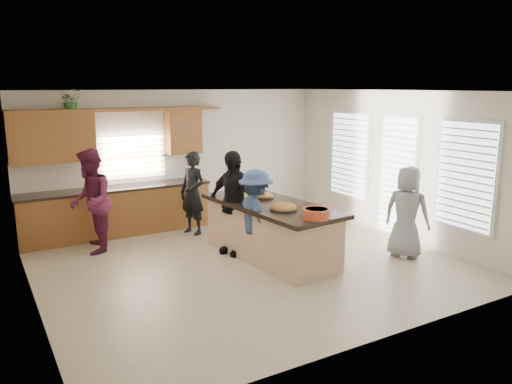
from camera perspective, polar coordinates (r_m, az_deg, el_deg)
floor at (r=8.37m, az=-0.94°, el=-8.07°), size 6.50×6.50×0.00m
room_shell at (r=7.92m, az=-0.99°, el=4.95°), size 6.52×6.02×2.81m
back_cabinetry at (r=10.08m, az=-15.98°, el=0.32°), size 4.08×0.66×2.46m
right_wall_glazing at (r=9.86m, az=16.01°, el=2.61°), size 0.06×4.00×2.25m
island at (r=8.49m, az=1.71°, el=-4.57°), size 1.41×2.80×0.95m
platter_front at (r=7.92m, az=3.22°, el=-1.87°), size 0.46×0.46×0.19m
platter_mid at (r=8.76m, az=0.91°, el=-0.50°), size 0.37×0.37×0.15m
platter_back at (r=8.69m, az=-1.63°, el=-0.61°), size 0.37×0.37×0.15m
salad_bowl at (r=7.45m, az=6.93°, el=-2.39°), size 0.41×0.41×0.15m
clear_cup at (r=8.03m, az=7.40°, el=-1.62°), size 0.07×0.07×0.10m
plate_stack at (r=9.09m, az=-2.59°, el=-0.07°), size 0.20×0.20×0.05m
flower_vase at (r=9.28m, az=-2.39°, el=1.53°), size 0.14×0.14×0.43m
potted_plant at (r=9.84m, az=-20.40°, el=9.76°), size 0.48×0.45×0.43m
woman_left_back at (r=9.85m, az=-7.26°, el=-0.13°), size 0.58×0.70×1.63m
woman_left_mid at (r=9.12m, az=-18.37°, el=-1.03°), size 0.88×1.03×1.83m
woman_left_front at (r=8.59m, az=-2.65°, el=-1.23°), size 0.77×1.15×1.81m
woman_right_back at (r=8.16m, az=-0.03°, el=-2.84°), size 0.63×1.04×1.57m
woman_right_front at (r=8.81m, az=16.86°, el=-2.21°), size 0.79×0.91×1.57m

